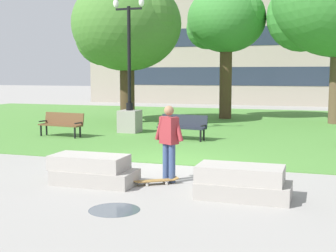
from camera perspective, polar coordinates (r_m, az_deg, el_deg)
name	(u,v)px	position (r m, az deg, el deg)	size (l,w,h in m)	color
ground_plane	(170,165)	(12.47, 0.27, -4.74)	(140.00, 140.00, 0.00)	gray
grass_lawn	(236,125)	(22.09, 8.31, 0.11)	(40.00, 20.00, 0.02)	#4C8438
concrete_block_center	(92,170)	(10.41, -9.19, -5.33)	(1.86, 0.90, 0.64)	#9E9991
concrete_block_left	(242,183)	(9.24, 9.01, -6.83)	(1.80, 0.90, 0.64)	#9E9991
person_skateboarder	(169,139)	(10.38, 0.12, -1.61)	(0.75, 0.41, 1.71)	#384C7A
skateboard	(156,181)	(10.27, -1.53, -6.68)	(0.95, 0.75, 0.14)	olive
puddle	(114,210)	(8.49, -6.57, -10.11)	(0.92, 0.92, 0.01)	#47515B
park_bench_near_right	(62,123)	(18.27, -12.81, 0.37)	(1.85, 0.76, 0.90)	brown
park_bench_far_right	(183,125)	(16.97, 1.81, 0.08)	(1.85, 0.75, 0.90)	#1E232D
lamp_post_right	(130,106)	(19.10, -4.70, 2.50)	(1.32, 0.80, 5.45)	gray
tree_near_right	(126,26)	(23.06, -5.20, 12.06)	(5.53, 5.26, 6.98)	#42301E
tree_far_left	(226,21)	(25.25, 7.03, 12.59)	(4.30, 4.10, 6.97)	#4C3823
building_facade_distant	(242,46)	(36.69, 8.96, 9.61)	(25.35, 1.03, 9.01)	gray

